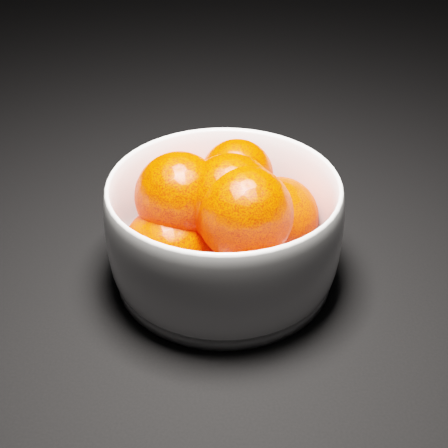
{
  "coord_description": "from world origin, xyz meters",
  "views": [
    {
      "loc": [
        -0.23,
        -0.63,
        0.36
      ],
      "look_at": [
        -0.25,
        -0.2,
        0.05
      ],
      "focal_mm": 50.0,
      "sensor_mm": 36.0,
      "label": 1
    }
  ],
  "objects": [
    {
      "name": "orange_pile",
      "position": [
        -0.25,
        -0.2,
        0.07
      ],
      "size": [
        0.17,
        0.17,
        0.12
      ],
      "color": "#FF2100",
      "rests_on": "bowl"
    },
    {
      "name": "bowl",
      "position": [
        -0.25,
        -0.2,
        0.05
      ],
      "size": [
        0.2,
        0.2,
        0.1
      ],
      "rotation": [
        0.0,
        0.0,
        0.1
      ],
      "color": "silver",
      "rests_on": "ground"
    }
  ]
}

